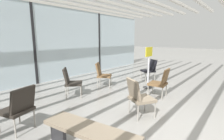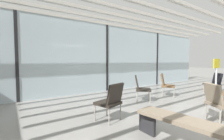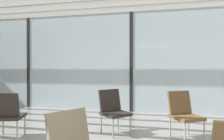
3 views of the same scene
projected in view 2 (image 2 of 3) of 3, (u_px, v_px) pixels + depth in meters
name	position (u px, v px, depth m)	size (l,w,h in m)	color
glass_curtain_wall	(107.00, 58.00, 6.91)	(14.00, 0.08, 3.00)	silver
window_mullion_0	(17.00, 57.00, 4.94)	(0.10, 0.12, 3.00)	black
window_mullion_1	(107.00, 58.00, 6.91)	(0.10, 0.12, 3.00)	black
window_mullion_2	(157.00, 59.00, 8.88)	(0.10, 0.12, 3.00)	black
parked_airplane	(84.00, 54.00, 12.84)	(13.49, 3.97, 3.97)	silver
lounge_chair_0	(214.00, 82.00, 6.22)	(0.70, 0.69, 0.87)	black
lounge_chair_1	(166.00, 83.00, 5.85)	(0.69, 0.70, 0.87)	brown
lounge_chair_4	(111.00, 100.00, 3.38)	(0.61, 0.64, 0.87)	#28231E
lounge_chair_5	(141.00, 87.00, 5.09)	(0.71, 0.71, 0.87)	#28231E
lounge_chair_6	(218.00, 100.00, 3.31)	(0.70, 0.68, 0.87)	#7F705B
waiting_bench	(184.00, 126.00, 2.32)	(0.61, 1.69, 0.47)	#7F705B
info_sign	(216.00, 81.00, 5.22)	(0.44, 0.32, 1.44)	#333333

